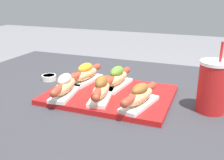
% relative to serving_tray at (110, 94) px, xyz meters
% --- Properties ---
extents(serving_tray, '(0.44, 0.32, 0.02)m').
position_rel_serving_tray_xyz_m(serving_tray, '(0.00, 0.00, 0.00)').
color(serving_tray, red).
rests_on(serving_tray, patio_table).
extents(hot_dog_0, '(0.08, 0.21, 0.08)m').
position_rel_serving_tray_xyz_m(hot_dog_0, '(-0.14, -0.08, 0.04)').
color(hot_dog_0, white).
rests_on(hot_dog_0, serving_tray).
extents(hot_dog_1, '(0.09, 0.21, 0.08)m').
position_rel_serving_tray_xyz_m(hot_dog_1, '(-0.00, -0.06, 0.04)').
color(hot_dog_1, white).
rests_on(hot_dog_1, serving_tray).
extents(hot_dog_2, '(0.10, 0.21, 0.07)m').
position_rel_serving_tray_xyz_m(hot_dog_2, '(0.13, -0.08, 0.04)').
color(hot_dog_2, white).
rests_on(hot_dog_2, serving_tray).
extents(hot_dog_3, '(0.08, 0.21, 0.08)m').
position_rel_serving_tray_xyz_m(hot_dog_3, '(-0.13, 0.07, 0.04)').
color(hot_dog_3, white).
rests_on(hot_dog_3, serving_tray).
extents(hot_dog_4, '(0.08, 0.21, 0.08)m').
position_rel_serving_tray_xyz_m(hot_dog_4, '(0.00, 0.06, 0.04)').
color(hot_dog_4, white).
rests_on(hot_dog_4, serving_tray).
extents(sauce_bowl, '(0.06, 0.06, 0.02)m').
position_rel_serving_tray_xyz_m(sauce_bowl, '(-0.31, 0.08, 0.00)').
color(sauce_bowl, white).
rests_on(sauce_bowl, patio_table).
extents(drink_cup, '(0.09, 0.09, 0.22)m').
position_rel_serving_tray_xyz_m(drink_cup, '(0.34, 0.01, 0.07)').
color(drink_cup, red).
rests_on(drink_cup, patio_table).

